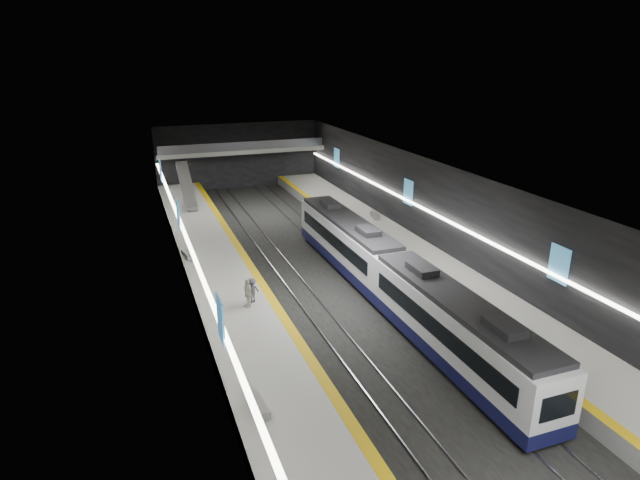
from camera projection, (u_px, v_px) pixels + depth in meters
name	position (u px, v px, depth m)	size (l,w,h in m)	color
ground	(348.00, 303.00, 36.61)	(70.00, 70.00, 0.00)	black
ceiling	(350.00, 189.00, 33.93)	(20.00, 70.00, 0.04)	beige
wall_left	(196.00, 268.00, 32.02)	(0.04, 70.00, 8.00)	black
wall_right	(477.00, 231.00, 38.52)	(0.04, 70.00, 8.00)	black
wall_back	(238.00, 156.00, 66.24)	(20.00, 0.04, 8.00)	black
platform_left	(240.00, 313.00, 34.00)	(5.00, 70.00, 1.00)	slate
tile_surface_left	(239.00, 306.00, 33.83)	(5.00, 70.00, 0.02)	#9A9A96
tactile_strip_left	(273.00, 301.00, 34.54)	(0.60, 70.00, 0.02)	#DFAD0B
platform_right	(443.00, 281.00, 38.87)	(5.00, 70.00, 1.00)	slate
tile_surface_right	(444.00, 274.00, 38.70)	(5.00, 70.00, 0.02)	#9A9A96
tactile_strip_right	(417.00, 278.00, 37.99)	(0.60, 70.00, 0.02)	#DFAD0B
rails	(348.00, 302.00, 36.59)	(6.52, 70.00, 0.12)	gray
train	(391.00, 275.00, 35.49)	(2.69, 30.04, 3.60)	#10123E
ad_posters	(344.00, 236.00, 35.99)	(19.94, 53.50, 2.20)	teal
cove_light_left	(199.00, 271.00, 32.15)	(0.25, 68.60, 0.12)	white
cove_light_right	(474.00, 234.00, 38.52)	(0.25, 68.60, 0.12)	white
mezzanine_bridge	(242.00, 150.00, 64.06)	(20.00, 3.00, 1.50)	gray
escalator	(187.00, 186.00, 56.21)	(1.20, 8.00, 0.60)	#99999E
bench_left_near	(258.00, 406.00, 24.01)	(0.52, 1.87, 0.46)	#99999E
bench_left_far	(188.00, 255.00, 41.73)	(0.52, 1.87, 0.46)	#99999E
bench_right_far	(375.00, 216.00, 51.70)	(0.50, 1.80, 0.44)	#99999E
passenger_left_a	(248.00, 293.00, 33.50)	(1.11, 0.46, 1.89)	silver
passenger_left_b	(252.00, 291.00, 34.12)	(1.07, 0.61, 1.65)	#47464E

